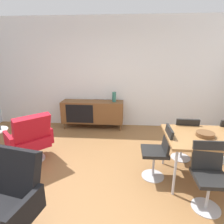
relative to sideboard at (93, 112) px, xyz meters
name	(u,v)px	position (x,y,z in m)	size (l,w,h in m)	color
ground_plane	(94,183)	(0.42, -2.30, -0.44)	(8.32, 8.32, 0.00)	olive
wall_back	(109,74)	(0.42, 0.30, 0.96)	(6.80, 0.12, 2.80)	white
sideboard	(93,112)	(0.00, 0.00, 0.00)	(1.60, 0.45, 0.72)	brown
vase_cobalt	(114,97)	(0.57, 0.00, 0.41)	(0.10, 0.10, 0.25)	#337266
dining_table	(220,139)	(2.29, -2.05, 0.26)	(1.60, 0.90, 0.74)	olive
wooden_bowl_on_table	(205,134)	(2.06, -2.06, 0.33)	(0.26, 0.26, 0.06)	brown
dining_chair_front_left	(209,174)	(1.94, -2.61, 0.03)	(0.40, 0.43, 0.86)	black
dining_chair_near_window	(159,151)	(1.40, -2.05, 0.03)	(0.43, 0.40, 0.86)	black
dining_chair_back_left	(184,137)	(1.94, -1.49, 0.03)	(0.42, 0.44, 0.86)	black
dining_chair_back_right	(224,138)	(2.64, -1.49, 0.03)	(0.42, 0.45, 0.86)	black
lounge_chair_red	(30,138)	(-0.82, -1.76, 0.03)	(0.91, 0.91, 0.95)	red
armchair_black_shell	(5,199)	(-0.35, -3.22, 0.03)	(0.81, 0.77, 0.95)	black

